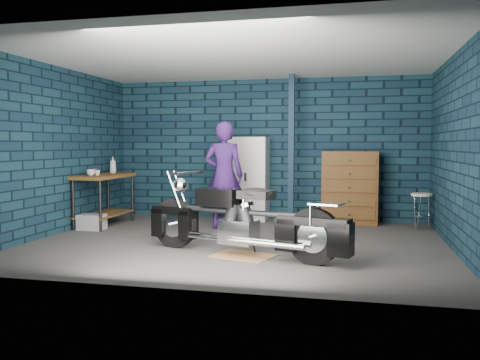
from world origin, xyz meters
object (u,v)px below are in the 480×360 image
object	(u,v)px
storage_bin	(92,222)
locker	(248,179)
workbench	(105,200)
motorcycle	(243,215)
shop_stool	(421,212)
person	(224,175)
tool_chest	(350,188)

from	to	relation	value
storage_bin	locker	distance (m)	2.97
workbench	locker	xyz separation A→B (m)	(2.38, 1.19, 0.34)
workbench	motorcycle	size ratio (longest dim) A/B	0.57
motorcycle	locker	world-z (taller)	locker
shop_stool	storage_bin	bearing A→B (deg)	-167.29
person	locker	bearing A→B (deg)	-108.86
tool_chest	shop_stool	xyz separation A→B (m)	(1.19, -0.46, -0.35)
person	shop_stool	world-z (taller)	person
workbench	storage_bin	world-z (taller)	workbench
workbench	shop_stool	size ratio (longest dim) A/B	2.25
locker	shop_stool	world-z (taller)	locker
motorcycle	shop_stool	distance (m)	3.64
tool_chest	shop_stool	bearing A→B (deg)	-21.24
motorcycle	shop_stool	xyz separation A→B (m)	(2.49, 2.63, -0.23)
storage_bin	locker	xyz separation A→B (m)	(2.36, 1.69, 0.66)
storage_bin	shop_stool	world-z (taller)	shop_stool
workbench	shop_stool	bearing A→B (deg)	7.58
tool_chest	shop_stool	distance (m)	1.32
locker	tool_chest	bearing A→B (deg)	0.00
storage_bin	tool_chest	size ratio (longest dim) A/B	0.32
motorcycle	storage_bin	bearing A→B (deg)	171.43
workbench	locker	distance (m)	2.68
workbench	storage_bin	xyz separation A→B (m)	(0.02, -0.50, -0.32)
person	storage_bin	world-z (taller)	person
tool_chest	motorcycle	bearing A→B (deg)	-112.84
motorcycle	workbench	bearing A→B (deg)	164.22
workbench	person	distance (m)	2.23
shop_stool	motorcycle	bearing A→B (deg)	-133.44
person	locker	size ratio (longest dim) A/B	1.16
workbench	motorcycle	world-z (taller)	motorcycle
motorcycle	person	world-z (taller)	person
person	locker	world-z (taller)	person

